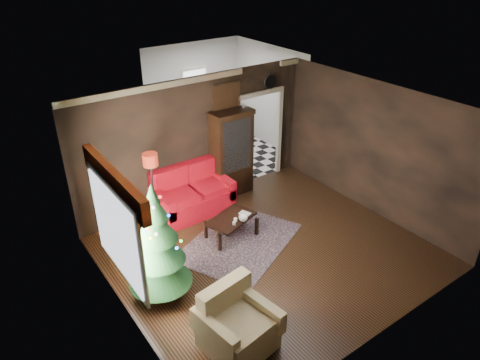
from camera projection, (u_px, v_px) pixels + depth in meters
floor at (268, 252)px, 8.31m from camera, size 5.50×5.50×0.00m
ceiling at (273, 110)px, 6.98m from camera, size 5.50×5.50×0.00m
wall_back at (196, 141)px, 9.44m from camera, size 5.50×0.00×5.50m
wall_front at (389, 262)px, 5.86m from camera, size 5.50×0.00×5.50m
wall_left at (119, 243)px, 6.24m from camera, size 0.00×5.50×5.50m
wall_right at (374, 149)px, 9.06m from camera, size 0.00×5.50×5.50m
doorway at (259, 138)px, 10.47m from camera, size 1.10×0.10×2.10m
left_window at (116, 232)px, 6.38m from camera, size 0.05×1.60×1.40m
valance at (114, 181)px, 6.03m from camera, size 0.12×2.10×0.35m
kitchen_floor at (225, 156)px, 12.05m from camera, size 3.00×3.00×0.00m
kitchen_window at (194, 83)px, 12.27m from camera, size 0.70×0.06×0.70m
rug at (240, 242)px, 8.58m from camera, size 2.77×2.46×0.01m
loveseat at (193, 191)px, 9.34m from camera, size 1.70×0.90×1.00m
curio_cabinet at (232, 155)px, 9.87m from camera, size 0.90×0.45×1.90m
floor_lamp at (154, 196)px, 8.50m from camera, size 0.38×0.38×1.81m
christmas_tree at (157, 243)px, 6.83m from camera, size 1.24×1.24×1.96m
armchair at (238, 323)px, 6.17m from camera, size 1.06×1.06×0.95m
coffee_table at (231, 227)px, 8.65m from camera, size 1.08×0.84×0.43m
teapot at (243, 217)px, 8.40m from camera, size 0.22×0.22×0.19m
cup_a at (234, 223)px, 8.33m from camera, size 0.07×0.07×0.05m
cup_b at (235, 220)px, 8.43m from camera, size 0.07×0.07×0.06m
book at (243, 211)px, 8.56m from camera, size 0.15×0.08×0.22m
wall_clock at (270, 81)px, 9.93m from camera, size 0.32×0.32×0.06m
painting at (226, 97)px, 9.38m from camera, size 0.62×0.05×0.52m
kitchen_counter at (201, 127)px, 12.69m from camera, size 1.80×0.60×0.90m
kitchen_table at (221, 150)px, 11.50m from camera, size 0.70×0.70×0.75m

